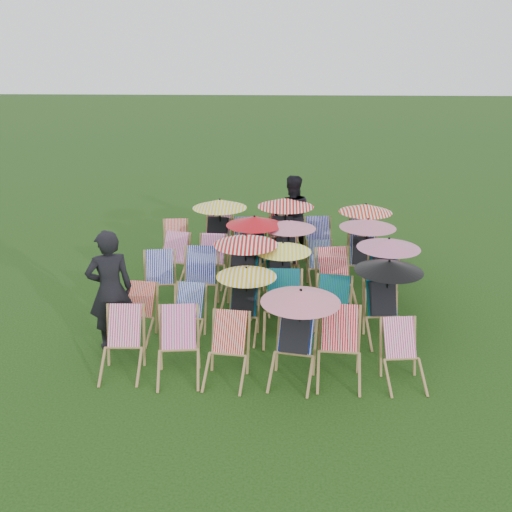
{
  "coord_description": "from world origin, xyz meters",
  "views": [
    {
      "loc": [
        0.3,
        -9.32,
        4.43
      ],
      "look_at": [
        -0.15,
        0.32,
        0.9
      ],
      "focal_mm": 40.0,
      "sensor_mm": 36.0,
      "label": 1
    }
  ],
  "objects_px": {
    "deckchair_0": "(122,344)",
    "person_left": "(110,290)",
    "deckchair_29": "(362,234)",
    "person_rear": "(291,216)",
    "deckchair_5": "(404,356)"
  },
  "relations": [
    {
      "from": "deckchair_0",
      "to": "person_left",
      "type": "xyz_separation_m",
      "value": [
        -0.34,
        0.76,
        0.51
      ]
    },
    {
      "from": "deckchair_29",
      "to": "person_left",
      "type": "bearing_deg",
      "value": -127.36
    },
    {
      "from": "person_left",
      "to": "person_rear",
      "type": "height_order",
      "value": "person_left"
    },
    {
      "from": "deckchair_0",
      "to": "deckchair_5",
      "type": "bearing_deg",
      "value": -3.58
    },
    {
      "from": "deckchair_0",
      "to": "deckchair_29",
      "type": "xyz_separation_m",
      "value": [
        3.96,
        4.55,
        0.25
      ]
    },
    {
      "from": "person_left",
      "to": "deckchair_29",
      "type": "bearing_deg",
      "value": -162.97
    },
    {
      "from": "person_left",
      "to": "person_rear",
      "type": "xyz_separation_m",
      "value": [
        2.81,
        4.33,
        -0.04
      ]
    },
    {
      "from": "deckchair_0",
      "to": "person_left",
      "type": "relative_size",
      "value": 0.47
    },
    {
      "from": "deckchair_0",
      "to": "person_rear",
      "type": "relative_size",
      "value": 0.49
    },
    {
      "from": "deckchair_29",
      "to": "person_rear",
      "type": "height_order",
      "value": "person_rear"
    },
    {
      "from": "deckchair_0",
      "to": "person_left",
      "type": "bearing_deg",
      "value": 111.95
    },
    {
      "from": "person_left",
      "to": "person_rear",
      "type": "distance_m",
      "value": 5.16
    },
    {
      "from": "deckchair_5",
      "to": "deckchair_0",
      "type": "bearing_deg",
      "value": 172.02
    },
    {
      "from": "deckchair_5",
      "to": "person_left",
      "type": "height_order",
      "value": "person_left"
    },
    {
      "from": "deckchair_29",
      "to": "person_left",
      "type": "distance_m",
      "value": 5.75
    }
  ]
}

